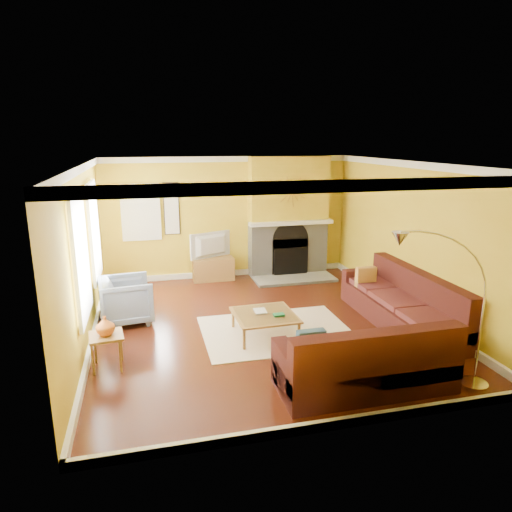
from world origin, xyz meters
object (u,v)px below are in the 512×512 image
object	(u,v)px
media_console	(213,269)
side_table	(107,351)
coffee_table	(265,325)
armchair	(126,300)
arc_lamp	(443,315)
sectional_sofa	(351,313)

from	to	relation	value
media_console	side_table	size ratio (longest dim) A/B	1.86
coffee_table	media_console	bearing A→B (deg)	96.13
armchair	side_table	distance (m)	1.66
armchair	arc_lamp	size ratio (longest dim) A/B	0.42
sectional_sofa	coffee_table	world-z (taller)	sectional_sofa
media_console	sectional_sofa	bearing A→B (deg)	-66.19
coffee_table	side_table	size ratio (longest dim) A/B	1.96
arc_lamp	media_console	bearing A→B (deg)	110.37
sectional_sofa	armchair	xyz separation A→B (m)	(-3.42, 1.61, -0.06)
media_console	armchair	size ratio (longest dim) A/B	1.05
media_console	arc_lamp	xyz separation A→B (m)	(1.97, -5.32, 0.78)
armchair	arc_lamp	bearing A→B (deg)	-137.42
sectional_sofa	media_console	bearing A→B (deg)	113.81
side_table	coffee_table	bearing A→B (deg)	11.84
media_console	coffee_table	bearing A→B (deg)	-83.87
media_console	side_table	world-z (taller)	media_console
coffee_table	arc_lamp	bearing A→B (deg)	-52.67
coffee_table	armchair	xyz separation A→B (m)	(-2.15, 1.14, 0.20)
armchair	side_table	world-z (taller)	armchair
coffee_table	arc_lamp	distance (m)	2.82
coffee_table	side_table	distance (m)	2.42
coffee_table	armchair	world-z (taller)	armchair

